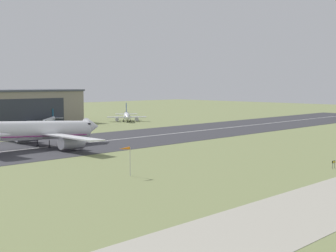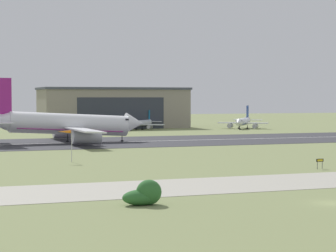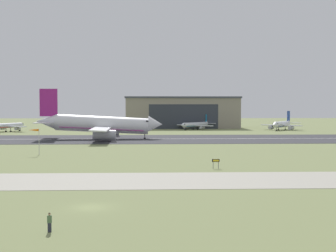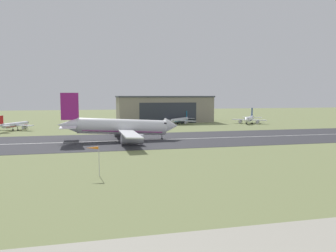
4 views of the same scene
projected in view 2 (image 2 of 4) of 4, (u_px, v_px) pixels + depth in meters
ground_plane at (173, 161)px, 130.70m from camera, size 664.97×664.97×0.00m
runway_strip at (106, 142)px, 183.31m from camera, size 424.97×44.82×0.06m
runway_centreline at (106, 142)px, 183.31m from camera, size 382.47×0.70×0.01m
taxiway_road at (257, 183)px, 96.35m from camera, size 318.72×16.59×0.05m
hangar_building at (113, 108)px, 271.03m from camera, size 59.93×27.95×16.59m
airplane_landing at (68, 125)px, 180.33m from camera, size 44.96×53.58×17.79m
airplane_parked_centre at (243, 122)px, 261.75m from camera, size 20.11×21.01×9.22m
airplane_parked_east at (140, 123)px, 254.01m from camera, size 19.90×20.42×7.46m
shrub_clump at (145, 195)px, 76.86m from camera, size 4.72×2.67×2.98m
windsock_pole at (65, 133)px, 126.76m from camera, size 2.78×1.02×6.28m
runway_sign at (320, 161)px, 115.25m from camera, size 1.41×0.13×1.82m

